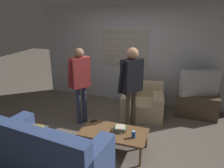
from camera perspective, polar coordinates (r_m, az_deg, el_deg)
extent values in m
plane|color=#665B51|center=(4.43, -0.70, -14.29)|extent=(16.00, 16.00, 0.00)
cube|color=#ADB2B7|center=(5.76, 6.12, 7.42)|extent=(5.20, 0.06, 2.55)
cube|color=#A8A393|center=(5.76, 3.37, 9.36)|extent=(1.19, 0.02, 0.92)
cube|color=gray|center=(5.83, 3.27, 5.64)|extent=(1.16, 0.00, 0.01)
cube|color=gray|center=(5.79, 3.30, 7.11)|extent=(1.16, 0.00, 0.01)
cube|color=gray|center=(5.76, 3.33, 8.59)|extent=(1.16, 0.00, 0.01)
cube|color=gray|center=(5.73, 3.36, 10.09)|extent=(1.16, 0.00, 0.01)
cube|color=gray|center=(5.71, 3.39, 11.60)|extent=(1.16, 0.00, 0.01)
cube|color=gray|center=(5.69, 3.42, 13.13)|extent=(1.16, 0.00, 0.01)
cube|color=#384C7F|center=(3.70, -15.80, -18.32)|extent=(1.91, 1.04, 0.48)
cube|color=#384C7F|center=(3.25, -20.35, -14.45)|extent=(1.84, 0.40, 0.48)
cube|color=#384C7F|center=(4.03, -25.02, -10.37)|extent=(0.33, 0.86, 0.21)
cube|color=#384C7F|center=(3.10, -4.63, -17.84)|extent=(0.33, 0.86, 0.21)
cube|color=#B29338|center=(3.73, -19.68, -12.17)|extent=(0.39, 0.28, 0.37)
cube|color=#C6B289|center=(5.27, 7.85, -6.19)|extent=(1.07, 0.97, 0.40)
cube|color=#C6B289|center=(5.42, 8.19, -1.12)|extent=(0.97, 0.35, 0.37)
cube|color=#C6B289|center=(5.16, 11.95, -3.54)|extent=(0.37, 0.86, 0.18)
cube|color=#C6B289|center=(5.18, 4.06, -3.07)|extent=(0.37, 0.86, 0.18)
cube|color=brown|center=(3.96, 0.41, -12.53)|extent=(1.18, 0.62, 0.04)
cylinder|color=brown|center=(4.45, -5.31, -11.63)|extent=(0.04, 0.04, 0.34)
cylinder|color=brown|center=(4.18, 8.99, -14.07)|extent=(0.04, 0.04, 0.34)
cylinder|color=brown|center=(4.05, -8.51, -15.26)|extent=(0.04, 0.04, 0.34)
cylinder|color=brown|center=(3.75, 7.41, -18.42)|extent=(0.04, 0.04, 0.34)
cube|color=#4C3D2D|center=(5.55, 21.20, -5.22)|extent=(0.95, 0.49, 0.54)
cube|color=#B2B2B7|center=(5.36, 21.91, 0.25)|extent=(0.87, 0.56, 0.58)
cube|color=black|center=(5.44, 21.42, 0.60)|extent=(0.68, 0.33, 0.47)
cylinder|color=#33384C|center=(4.84, -8.67, -5.69)|extent=(0.10, 0.10, 0.85)
cylinder|color=#33384C|center=(4.89, -7.20, -5.30)|extent=(0.10, 0.10, 0.85)
cube|color=maroon|center=(4.60, -8.36, 2.99)|extent=(0.39, 0.44, 0.64)
sphere|color=#846042|center=(4.51, -8.61, 8.01)|extent=(0.20, 0.20, 0.20)
cylinder|color=maroon|center=(4.56, -11.04, 2.52)|extent=(0.17, 0.15, 0.61)
cylinder|color=maroon|center=(4.89, -7.68, 5.93)|extent=(0.51, 0.39, 0.33)
cube|color=white|center=(5.16, -9.06, 5.06)|extent=(0.09, 0.08, 0.13)
cylinder|color=#4C4233|center=(4.46, 4.20, -7.54)|extent=(0.10, 0.10, 0.88)
cylinder|color=#4C4233|center=(4.56, 5.64, -6.96)|extent=(0.10, 0.10, 0.88)
cube|color=black|center=(4.22, 5.22, 2.16)|extent=(0.40, 0.48, 0.66)
sphere|color=#A87A56|center=(4.12, 5.41, 7.92)|extent=(0.23, 0.23, 0.23)
cylinder|color=black|center=(4.10, 2.37, 1.55)|extent=(0.18, 0.14, 0.63)
cylinder|color=black|center=(4.54, 4.87, 5.79)|extent=(0.56, 0.38, 0.30)
cube|color=black|center=(4.77, 2.37, 5.06)|extent=(0.08, 0.07, 0.13)
cube|color=beige|center=(3.98, 1.99, -11.88)|extent=(0.20, 0.20, 0.03)
cube|color=#33754C|center=(3.96, 2.10, -11.55)|extent=(0.24, 0.20, 0.03)
cube|color=beige|center=(3.93, 2.15, -11.26)|extent=(0.19, 0.19, 0.03)
cylinder|color=#194C9E|center=(3.77, 5.64, -12.98)|extent=(0.07, 0.07, 0.12)
cylinder|color=silver|center=(3.74, 5.68, -12.16)|extent=(0.06, 0.06, 0.00)
cube|color=black|center=(4.27, -4.84, -9.56)|extent=(0.12, 0.12, 0.02)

